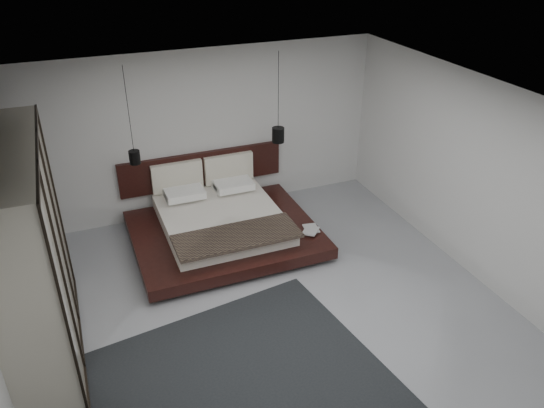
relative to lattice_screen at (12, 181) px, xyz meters
name	(u,v)px	position (x,y,z in m)	size (l,w,h in m)	color
floor	(271,308)	(2.95, -2.45, -1.30)	(6.00, 6.00, 0.00)	#94979C
ceiling	(271,105)	(2.95, -2.45, 1.50)	(6.00, 6.00, 0.00)	white
wall_back	(204,133)	(2.95, 0.55, 0.10)	(6.00, 6.00, 0.00)	silver
wall_front	(420,405)	(2.95, -5.45, 0.10)	(6.00, 6.00, 0.00)	silver
wall_right	(471,177)	(5.95, -2.45, 0.10)	(6.00, 6.00, 0.00)	silver
lattice_screen	(12,181)	(0.00, 0.00, 0.00)	(0.05, 0.90, 2.60)	black
bed	(221,223)	(2.86, -0.54, -1.01)	(2.81, 2.40, 1.08)	black
book_lower	(305,230)	(4.01, -1.20, -1.03)	(0.22, 0.29, 0.03)	#99724C
book_upper	(304,229)	(3.99, -1.23, -1.00)	(0.21, 0.29, 0.02)	#99724C
pendant_left	(135,157)	(1.71, -0.10, 0.14)	(0.17, 0.17, 1.47)	black
pendant_right	(278,135)	(4.01, -0.10, 0.15)	(0.20, 0.20, 1.47)	black
wardrobe	(31,261)	(0.25, -2.21, 0.01)	(0.63, 2.67, 2.62)	beige
rug	(209,405)	(1.75, -3.69, -1.29)	(3.99, 2.85, 0.02)	black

